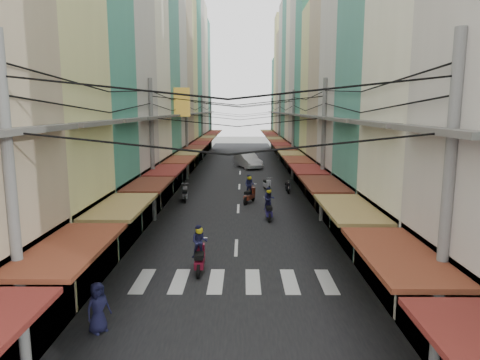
{
  "coord_description": "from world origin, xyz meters",
  "views": [
    {
      "loc": [
        0.33,
        -21.39,
        6.5
      ],
      "look_at": [
        0.12,
        5.64,
        1.98
      ],
      "focal_mm": 32.0,
      "sensor_mm": 36.0,
      "label": 1
    }
  ],
  "objects_px": {
    "bicycle": "(377,232)",
    "market_umbrella": "(368,199)",
    "white_car": "(248,168)",
    "traffic_sign": "(360,223)"
  },
  "relations": [
    {
      "from": "traffic_sign",
      "to": "bicycle",
      "type": "bearing_deg",
      "value": 65.8
    },
    {
      "from": "traffic_sign",
      "to": "market_umbrella",
      "type": "bearing_deg",
      "value": 69.89
    },
    {
      "from": "bicycle",
      "to": "market_umbrella",
      "type": "xyz_separation_m",
      "value": [
        -1.12,
        -1.81,
        2.2
      ]
    },
    {
      "from": "bicycle",
      "to": "traffic_sign",
      "type": "height_order",
      "value": "traffic_sign"
    },
    {
      "from": "white_car",
      "to": "bicycle",
      "type": "distance_m",
      "value": 25.86
    },
    {
      "from": "bicycle",
      "to": "traffic_sign",
      "type": "relative_size",
      "value": 0.53
    },
    {
      "from": "white_car",
      "to": "market_umbrella",
      "type": "distance_m",
      "value": 27.46
    },
    {
      "from": "white_car",
      "to": "traffic_sign",
      "type": "relative_size",
      "value": 2.09
    },
    {
      "from": "market_umbrella",
      "to": "white_car",
      "type": "bearing_deg",
      "value": 101.67
    },
    {
      "from": "white_car",
      "to": "traffic_sign",
      "type": "distance_m",
      "value": 30.84
    }
  ]
}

